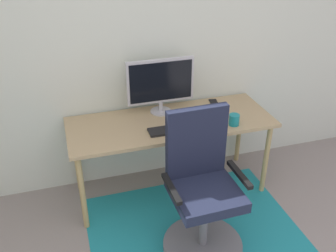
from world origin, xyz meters
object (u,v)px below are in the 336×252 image
object	(u,v)px
computer_mouse	(210,124)
keyboard	(175,129)
desk	(171,128)
cell_phone	(214,103)
coffee_cup	(234,120)
office_chair	(202,200)
monitor	(161,83)

from	to	relation	value
computer_mouse	keyboard	bearing A→B (deg)	176.39
desk	keyboard	world-z (taller)	keyboard
keyboard	cell_phone	distance (m)	0.61
coffee_cup	office_chair	distance (m)	0.73
keyboard	computer_mouse	xyz separation A→B (m)	(0.29, -0.02, 0.01)
keyboard	coffee_cup	size ratio (longest dim) A/B	4.71
desk	keyboard	distance (m)	0.17
computer_mouse	office_chair	xyz separation A→B (m)	(-0.25, -0.51, -0.31)
desk	coffee_cup	size ratio (longest dim) A/B	18.59
keyboard	computer_mouse	bearing A→B (deg)	-3.61
keyboard	office_chair	size ratio (longest dim) A/B	0.40
computer_mouse	office_chair	bearing A→B (deg)	-116.32
office_chair	computer_mouse	bearing A→B (deg)	62.43
cell_phone	office_chair	xyz separation A→B (m)	(-0.45, -0.89, -0.29)
coffee_cup	office_chair	size ratio (longest dim) A/B	0.08
coffee_cup	cell_phone	bearing A→B (deg)	89.37
desk	computer_mouse	size ratio (longest dim) A/B	16.32
monitor	coffee_cup	bearing A→B (deg)	-38.03
office_chair	keyboard	bearing A→B (deg)	92.20
monitor	office_chair	size ratio (longest dim) A/B	0.52
keyboard	cell_phone	bearing A→B (deg)	36.86
desk	coffee_cup	distance (m)	0.53
desk	cell_phone	distance (m)	0.52
desk	office_chair	size ratio (longest dim) A/B	1.56
keyboard	desk	bearing A→B (deg)	86.00
monitor	coffee_cup	world-z (taller)	monitor
coffee_cup	keyboard	bearing A→B (deg)	173.32
coffee_cup	office_chair	world-z (taller)	office_chair
monitor	computer_mouse	xyz separation A→B (m)	(0.31, -0.35, -0.25)
cell_phone	coffee_cup	bearing A→B (deg)	-82.14
keyboard	computer_mouse	world-z (taller)	computer_mouse
desk	monitor	world-z (taller)	monitor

